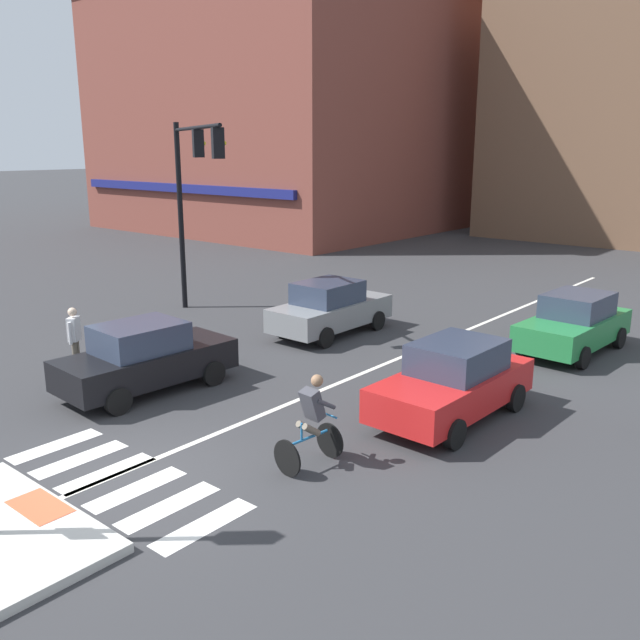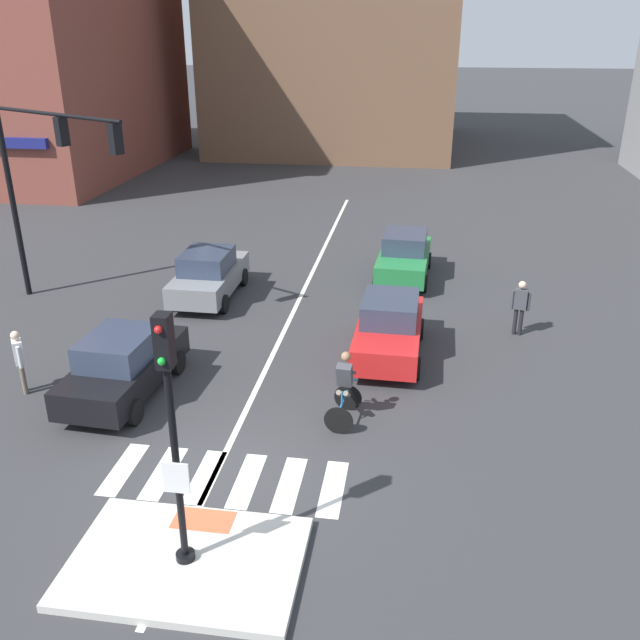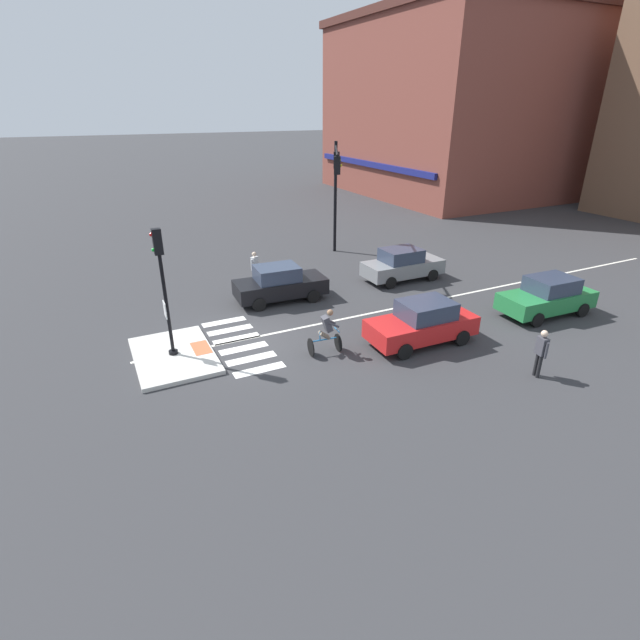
{
  "view_description": "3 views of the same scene",
  "coord_description": "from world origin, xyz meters",
  "px_view_note": "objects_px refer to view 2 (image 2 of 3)",
  "views": [
    {
      "loc": [
        9.43,
        -6.0,
        5.56
      ],
      "look_at": [
        -0.2,
        5.39,
        1.74
      ],
      "focal_mm": 38.11,
      "sensor_mm": 36.0,
      "label": 1
    },
    {
      "loc": [
        3.56,
        -11.04,
        8.39
      ],
      "look_at": [
        1.31,
        3.97,
        1.82
      ],
      "focal_mm": 38.25,
      "sensor_mm": 36.0,
      "label": 2
    },
    {
      "loc": [
        15.58,
        -4.44,
        8.16
      ],
      "look_at": [
        1.27,
        2.6,
        0.94
      ],
      "focal_mm": 26.67,
      "sensor_mm": 36.0,
      "label": 3
    }
  ],
  "objects_px": {
    "car_green_eastbound_far": "(404,256)",
    "pedestrian_waiting_far_side": "(520,304)",
    "pedestrian_at_curb_left": "(19,357)",
    "cyclist": "(344,387)",
    "traffic_light_mast": "(41,168)",
    "car_black_westbound_near": "(123,365)",
    "signal_pole": "(172,421)",
    "car_red_eastbound_mid": "(389,328)",
    "car_grey_westbound_far": "(209,275)"
  },
  "relations": [
    {
      "from": "car_green_eastbound_far",
      "to": "pedestrian_waiting_far_side",
      "type": "xyz_separation_m",
      "value": [
        3.51,
        -4.49,
        0.17
      ]
    },
    {
      "from": "car_green_eastbound_far",
      "to": "pedestrian_at_curb_left",
      "type": "xyz_separation_m",
      "value": [
        -8.98,
        -9.87,
        0.17
      ]
    },
    {
      "from": "cyclist",
      "to": "pedestrian_waiting_far_side",
      "type": "relative_size",
      "value": 1.01
    },
    {
      "from": "pedestrian_at_curb_left",
      "to": "pedestrian_waiting_far_side",
      "type": "relative_size",
      "value": 1.0
    },
    {
      "from": "traffic_light_mast",
      "to": "car_green_eastbound_far",
      "type": "height_order",
      "value": "traffic_light_mast"
    },
    {
      "from": "car_black_westbound_near",
      "to": "pedestrian_waiting_far_side",
      "type": "xyz_separation_m",
      "value": [
        9.96,
        5.08,
        0.17
      ]
    },
    {
      "from": "pedestrian_at_curb_left",
      "to": "pedestrian_waiting_far_side",
      "type": "bearing_deg",
      "value": 23.31
    },
    {
      "from": "traffic_light_mast",
      "to": "cyclist",
      "type": "xyz_separation_m",
      "value": [
        9.84,
        -5.55,
        -3.6
      ]
    },
    {
      "from": "cyclist",
      "to": "signal_pole",
      "type": "bearing_deg",
      "value": -112.67
    },
    {
      "from": "pedestrian_waiting_far_side",
      "to": "signal_pole",
      "type": "bearing_deg",
      "value": -122.14
    },
    {
      "from": "car_red_eastbound_mid",
      "to": "car_grey_westbound_far",
      "type": "distance_m",
      "value": 7.06
    },
    {
      "from": "pedestrian_at_curb_left",
      "to": "pedestrian_waiting_far_side",
      "type": "height_order",
      "value": "same"
    },
    {
      "from": "car_grey_westbound_far",
      "to": "pedestrian_at_curb_left",
      "type": "xyz_separation_m",
      "value": [
        -2.64,
        -6.92,
        0.17
      ]
    },
    {
      "from": "car_red_eastbound_mid",
      "to": "pedestrian_at_curb_left",
      "type": "distance_m",
      "value": 9.47
    },
    {
      "from": "car_red_eastbound_mid",
      "to": "pedestrian_waiting_far_side",
      "type": "xyz_separation_m",
      "value": [
        3.68,
        1.9,
        0.17
      ]
    },
    {
      "from": "car_red_eastbound_mid",
      "to": "car_grey_westbound_far",
      "type": "xyz_separation_m",
      "value": [
        -6.16,
        3.44,
        0.0
      ]
    },
    {
      "from": "pedestrian_at_curb_left",
      "to": "pedestrian_waiting_far_side",
      "type": "xyz_separation_m",
      "value": [
        12.48,
        5.38,
        0.0
      ]
    },
    {
      "from": "signal_pole",
      "to": "traffic_light_mast",
      "type": "xyz_separation_m",
      "value": [
        -7.75,
        10.56,
        1.62
      ]
    },
    {
      "from": "car_black_westbound_near",
      "to": "car_green_eastbound_far",
      "type": "relative_size",
      "value": 1.0
    },
    {
      "from": "signal_pole",
      "to": "pedestrian_waiting_far_side",
      "type": "xyz_separation_m",
      "value": [
        6.59,
        10.49,
        -1.86
      ]
    },
    {
      "from": "car_black_westbound_near",
      "to": "cyclist",
      "type": "distance_m",
      "value": 5.48
    },
    {
      "from": "traffic_light_mast",
      "to": "pedestrian_waiting_far_side",
      "type": "relative_size",
      "value": 3.8
    },
    {
      "from": "pedestrian_at_curb_left",
      "to": "car_black_westbound_near",
      "type": "bearing_deg",
      "value": 6.83
    },
    {
      "from": "traffic_light_mast",
      "to": "pedestrian_at_curb_left",
      "type": "distance_m",
      "value": 6.73
    },
    {
      "from": "car_grey_westbound_far",
      "to": "traffic_light_mast",
      "type": "bearing_deg",
      "value": -161.86
    },
    {
      "from": "car_black_westbound_near",
      "to": "car_green_eastbound_far",
      "type": "xyz_separation_m",
      "value": [
        6.46,
        9.57,
        0.0
      ]
    },
    {
      "from": "cyclist",
      "to": "pedestrian_at_curb_left",
      "type": "relative_size",
      "value": 1.01
    },
    {
      "from": "car_black_westbound_near",
      "to": "car_grey_westbound_far",
      "type": "xyz_separation_m",
      "value": [
        0.12,
        6.62,
        0.0
      ]
    },
    {
      "from": "car_grey_westbound_far",
      "to": "pedestrian_waiting_far_side",
      "type": "distance_m",
      "value": 9.96
    },
    {
      "from": "car_green_eastbound_far",
      "to": "cyclist",
      "type": "relative_size",
      "value": 2.49
    },
    {
      "from": "cyclist",
      "to": "car_grey_westbound_far",
      "type": "bearing_deg",
      "value": 127.25
    },
    {
      "from": "traffic_light_mast",
      "to": "cyclist",
      "type": "height_order",
      "value": "traffic_light_mast"
    },
    {
      "from": "car_red_eastbound_mid",
      "to": "car_black_westbound_near",
      "type": "relative_size",
      "value": 0.99
    },
    {
      "from": "signal_pole",
      "to": "car_red_eastbound_mid",
      "type": "relative_size",
      "value": 1.08
    },
    {
      "from": "car_green_eastbound_far",
      "to": "pedestrian_at_curb_left",
      "type": "distance_m",
      "value": 13.34
    },
    {
      "from": "car_grey_westbound_far",
      "to": "car_green_eastbound_far",
      "type": "bearing_deg",
      "value": 24.91
    },
    {
      "from": "pedestrian_at_curb_left",
      "to": "cyclist",
      "type": "bearing_deg",
      "value": -0.73
    },
    {
      "from": "signal_pole",
      "to": "pedestrian_waiting_far_side",
      "type": "height_order",
      "value": "signal_pole"
    },
    {
      "from": "signal_pole",
      "to": "car_grey_westbound_far",
      "type": "bearing_deg",
      "value": 105.1
    },
    {
      "from": "cyclist",
      "to": "car_red_eastbound_mid",
      "type": "bearing_deg",
      "value": 77.15
    },
    {
      "from": "car_green_eastbound_far",
      "to": "pedestrian_at_curb_left",
      "type": "height_order",
      "value": "pedestrian_at_curb_left"
    },
    {
      "from": "car_black_westbound_near",
      "to": "pedestrian_at_curb_left",
      "type": "height_order",
      "value": "pedestrian_at_curb_left"
    },
    {
      "from": "car_green_eastbound_far",
      "to": "pedestrian_at_curb_left",
      "type": "relative_size",
      "value": 2.5
    },
    {
      "from": "car_red_eastbound_mid",
      "to": "car_black_westbound_near",
      "type": "distance_m",
      "value": 7.04
    },
    {
      "from": "signal_pole",
      "to": "car_grey_westbound_far",
      "type": "height_order",
      "value": "signal_pole"
    },
    {
      "from": "car_red_eastbound_mid",
      "to": "car_black_westbound_near",
      "type": "bearing_deg",
      "value": -153.15
    },
    {
      "from": "car_red_eastbound_mid",
      "to": "car_grey_westbound_far",
      "type": "height_order",
      "value": "same"
    },
    {
      "from": "signal_pole",
      "to": "car_grey_westbound_far",
      "type": "xyz_separation_m",
      "value": [
        -3.25,
        12.04,
        -2.03
      ]
    },
    {
      "from": "car_red_eastbound_mid",
      "to": "pedestrian_at_curb_left",
      "type": "relative_size",
      "value": 2.48
    },
    {
      "from": "car_red_eastbound_mid",
      "to": "car_grey_westbound_far",
      "type": "relative_size",
      "value": 1.01
    }
  ]
}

